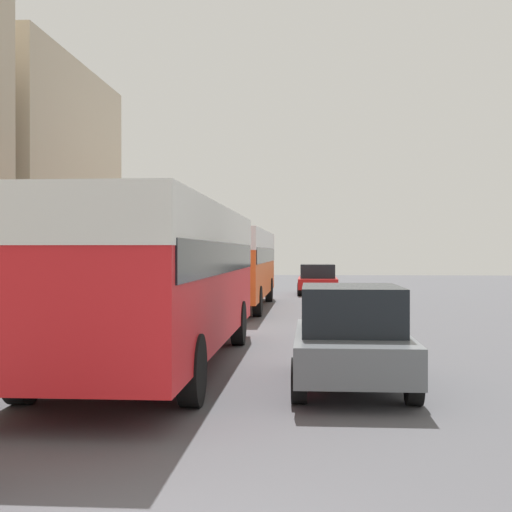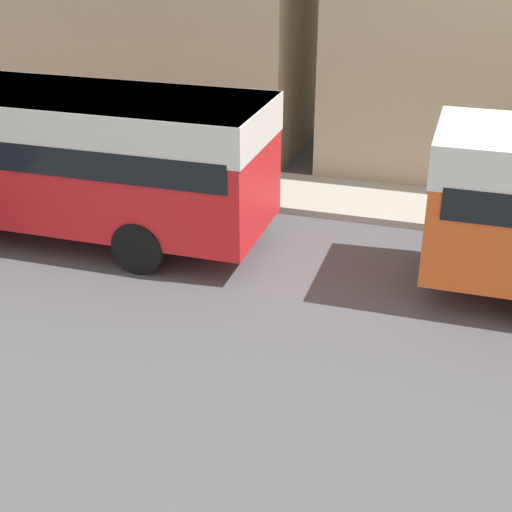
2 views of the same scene
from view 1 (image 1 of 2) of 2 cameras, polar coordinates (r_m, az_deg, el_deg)
The scene contains 6 objects.
building_far_terrace at distance 24.61m, azimuth -19.29°, elevation 4.87°, with size 5.15×9.03×8.13m.
bus_lead at distance 13.14m, azimuth -7.98°, elevation -0.59°, with size 2.66×10.43×2.92m.
bus_following at distance 26.69m, azimuth -1.75°, elevation -0.15°, with size 2.52×11.05×2.88m.
car_crossing at distance 35.32m, azimuth 4.95°, elevation -1.83°, with size 1.96×4.00×1.49m.
car_far_curb at distance 11.28m, azimuth 7.61°, elevation -6.32°, with size 1.80×3.98×1.59m.
pedestrian_near_curb at distance 32.26m, azimuth -7.01°, elevation -1.50°, with size 0.42×0.42×1.82m.
Camera 1 is at (1.02, -4.20, 2.13)m, focal length 50.00 mm.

